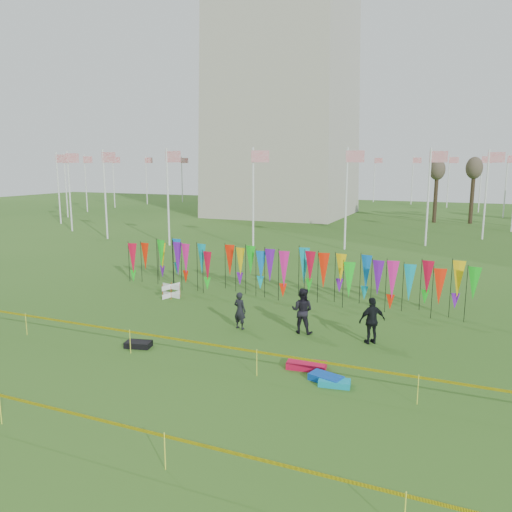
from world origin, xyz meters
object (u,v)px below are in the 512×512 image
at_px(kite_bag_turquoise, 334,383).
at_px(kite_bag_black, 138,344).
at_px(person_left, 240,311).
at_px(person_mid, 302,311).
at_px(box_kite, 171,291).
at_px(person_right, 372,321).
at_px(kite_bag_blue, 326,378).
at_px(kite_bag_red, 306,365).

height_order(kite_bag_turquoise, kite_bag_black, kite_bag_black).
bearing_deg(person_left, person_mid, -155.97).
height_order(person_mid, kite_bag_black, person_mid).
xyz_separation_m(box_kite, person_right, (10.64, -2.69, 0.55)).
distance_m(box_kite, kite_bag_black, 7.04).
bearing_deg(kite_bag_black, person_left, 52.61).
bearing_deg(person_mid, kite_bag_turquoise, 118.37).
bearing_deg(kite_bag_black, person_right, 25.65).
relative_size(person_right, kite_bag_black, 1.91).
bearing_deg(kite_bag_black, kite_bag_turquoise, -2.78).
bearing_deg(kite_bag_blue, kite_bag_turquoise, -31.88).
xyz_separation_m(person_mid, kite_bag_blue, (2.12, -4.11, -0.82)).
relative_size(person_left, person_right, 0.87).
distance_m(person_left, kite_bag_red, 4.79).
height_order(person_left, kite_bag_red, person_left).
xyz_separation_m(person_left, kite_bag_blue, (4.64, -3.58, -0.67)).
bearing_deg(kite_bag_black, person_mid, 37.53).
distance_m(person_right, kite_bag_black, 8.84).
height_order(kite_bag_blue, kite_bag_red, kite_bag_red).
bearing_deg(box_kite, kite_bag_turquoise, -33.78).
height_order(person_right, kite_bag_blue, person_right).
xyz_separation_m(box_kite, kite_bag_red, (9.08, -5.95, -0.23)).
relative_size(person_left, kite_bag_turquoise, 1.62).
bearing_deg(kite_bag_blue, person_right, 80.16).
distance_m(kite_bag_blue, kite_bag_red, 1.12).
height_order(person_left, person_right, person_right).
xyz_separation_m(box_kite, person_mid, (7.82, -2.56, 0.58)).
bearing_deg(box_kite, kite_bag_black, -67.46).
distance_m(person_mid, kite_bag_black, 6.52).
bearing_deg(kite_bag_turquoise, kite_bag_red, 142.43).
distance_m(person_right, kite_bag_blue, 4.12).
xyz_separation_m(kite_bag_blue, kite_bag_red, (-0.87, 0.71, 0.01)).
bearing_deg(kite_bag_turquoise, box_kite, 146.22).
bearing_deg(kite_bag_black, box_kite, 112.54).
bearing_deg(person_right, kite_bag_red, 26.94).
height_order(box_kite, person_mid, person_mid).
bearing_deg(kite_bag_red, kite_bag_black, -175.12).
bearing_deg(box_kite, person_right, -14.18).
xyz_separation_m(person_mid, person_right, (2.81, -0.13, -0.03)).
bearing_deg(kite_bag_red, person_right, 64.54).
height_order(person_mid, kite_bag_red, person_mid).
xyz_separation_m(person_right, kite_bag_blue, (-0.69, -3.98, -0.79)).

